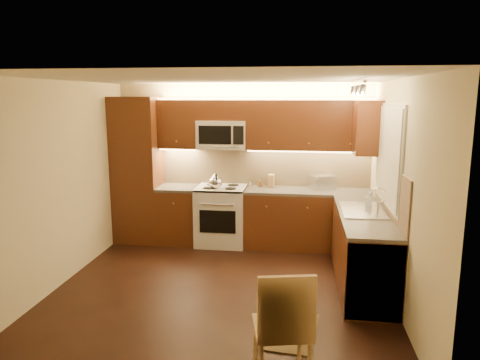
# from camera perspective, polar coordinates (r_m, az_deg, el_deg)

# --- Properties ---
(floor) EXTENTS (4.00, 4.00, 0.01)m
(floor) POSITION_cam_1_polar(r_m,az_deg,el_deg) (5.60, -2.35, -13.68)
(floor) COLOR black
(floor) RESTS_ON ground
(ceiling) EXTENTS (4.00, 4.00, 0.01)m
(ceiling) POSITION_cam_1_polar(r_m,az_deg,el_deg) (5.11, -2.57, 12.79)
(ceiling) COLOR beige
(ceiling) RESTS_ON ground
(wall_back) EXTENTS (4.00, 0.01, 2.50)m
(wall_back) POSITION_cam_1_polar(r_m,az_deg,el_deg) (7.16, 0.38, 2.16)
(wall_back) COLOR beige
(wall_back) RESTS_ON ground
(wall_front) EXTENTS (4.00, 0.01, 2.50)m
(wall_front) POSITION_cam_1_polar(r_m,az_deg,el_deg) (3.33, -8.61, -8.03)
(wall_front) COLOR beige
(wall_front) RESTS_ON ground
(wall_left) EXTENTS (0.01, 4.00, 2.50)m
(wall_left) POSITION_cam_1_polar(r_m,az_deg,el_deg) (5.90, -21.94, -0.46)
(wall_left) COLOR beige
(wall_left) RESTS_ON ground
(wall_right) EXTENTS (0.01, 4.00, 2.50)m
(wall_right) POSITION_cam_1_polar(r_m,az_deg,el_deg) (5.25, 19.59, -1.61)
(wall_right) COLOR beige
(wall_right) RESTS_ON ground
(pantry) EXTENTS (0.70, 0.60, 2.30)m
(pantry) POSITION_cam_1_polar(r_m,az_deg,el_deg) (7.29, -12.91, 1.25)
(pantry) COLOR #451B0E
(pantry) RESTS_ON floor
(base_cab_back_left) EXTENTS (0.62, 0.60, 0.86)m
(base_cab_back_left) POSITION_cam_1_polar(r_m,az_deg,el_deg) (7.23, -7.76, -4.48)
(base_cab_back_left) COLOR #451B0E
(base_cab_back_left) RESTS_ON floor
(counter_back_left) EXTENTS (0.62, 0.60, 0.04)m
(counter_back_left) POSITION_cam_1_polar(r_m,az_deg,el_deg) (7.13, -7.85, -0.99)
(counter_back_left) COLOR #3A3735
(counter_back_left) RESTS_ON base_cab_back_left
(base_cab_back_right) EXTENTS (1.92, 0.60, 0.86)m
(base_cab_back_right) POSITION_cam_1_polar(r_m,az_deg,el_deg) (6.98, 8.58, -5.07)
(base_cab_back_right) COLOR #451B0E
(base_cab_back_right) RESTS_ON floor
(counter_back_right) EXTENTS (1.92, 0.60, 0.04)m
(counter_back_right) POSITION_cam_1_polar(r_m,az_deg,el_deg) (6.87, 8.68, -1.45)
(counter_back_right) COLOR #3A3735
(counter_back_right) RESTS_ON base_cab_back_right
(base_cab_right) EXTENTS (0.60, 2.00, 0.86)m
(base_cab_right) POSITION_cam_1_polar(r_m,az_deg,el_deg) (5.79, 15.34, -8.66)
(base_cab_right) COLOR #451B0E
(base_cab_right) RESTS_ON floor
(counter_right) EXTENTS (0.60, 2.00, 0.04)m
(counter_right) POSITION_cam_1_polar(r_m,az_deg,el_deg) (5.66, 15.57, -4.36)
(counter_right) COLOR #3A3735
(counter_right) RESTS_ON base_cab_right
(dishwasher) EXTENTS (0.58, 0.60, 0.84)m
(dishwasher) POSITION_cam_1_polar(r_m,az_deg,el_deg) (5.14, 16.35, -11.22)
(dishwasher) COLOR silver
(dishwasher) RESTS_ON floor
(backsplash_back) EXTENTS (3.30, 0.02, 0.60)m
(backsplash_back) POSITION_cam_1_polar(r_m,az_deg,el_deg) (7.12, 3.17, 1.69)
(backsplash_back) COLOR tan
(backsplash_back) RESTS_ON wall_back
(backsplash_right) EXTENTS (0.02, 2.00, 0.60)m
(backsplash_right) POSITION_cam_1_polar(r_m,az_deg,el_deg) (5.64, 18.65, -1.25)
(backsplash_right) COLOR tan
(backsplash_right) RESTS_ON wall_right
(upper_cab_back_left) EXTENTS (0.62, 0.35, 0.75)m
(upper_cab_back_left) POSITION_cam_1_polar(r_m,az_deg,el_deg) (7.12, -7.78, 7.08)
(upper_cab_back_left) COLOR #451B0E
(upper_cab_back_left) RESTS_ON wall_back
(upper_cab_back_right) EXTENTS (1.92, 0.35, 0.75)m
(upper_cab_back_right) POSITION_cam_1_polar(r_m,az_deg,el_deg) (6.86, 8.90, 6.92)
(upper_cab_back_right) COLOR #451B0E
(upper_cab_back_right) RESTS_ON wall_back
(upper_cab_bridge) EXTENTS (0.76, 0.35, 0.31)m
(upper_cab_bridge) POSITION_cam_1_polar(r_m,az_deg,el_deg) (6.96, -2.28, 8.90)
(upper_cab_bridge) COLOR #451B0E
(upper_cab_bridge) RESTS_ON wall_back
(upper_cab_right_corner) EXTENTS (0.35, 0.50, 0.75)m
(upper_cab_right_corner) POSITION_cam_1_polar(r_m,az_deg,el_deg) (6.50, 15.94, 6.43)
(upper_cab_right_corner) COLOR #451B0E
(upper_cab_right_corner) RESTS_ON wall_right
(stove) EXTENTS (0.76, 0.65, 0.92)m
(stove) POSITION_cam_1_polar(r_m,az_deg,el_deg) (7.05, -2.39, -4.54)
(stove) COLOR silver
(stove) RESTS_ON floor
(microwave) EXTENTS (0.76, 0.38, 0.44)m
(microwave) POSITION_cam_1_polar(r_m,az_deg,el_deg) (6.96, -2.28, 5.81)
(microwave) COLOR silver
(microwave) RESTS_ON wall_back
(window_frame) EXTENTS (0.03, 1.44, 1.24)m
(window_frame) POSITION_cam_1_polar(r_m,az_deg,el_deg) (5.72, 18.56, 2.98)
(window_frame) COLOR silver
(window_frame) RESTS_ON wall_right
(window_blinds) EXTENTS (0.02, 1.36, 1.16)m
(window_blinds) POSITION_cam_1_polar(r_m,az_deg,el_deg) (5.72, 18.37, 2.99)
(window_blinds) COLOR silver
(window_blinds) RESTS_ON wall_right
(sink) EXTENTS (0.52, 0.86, 0.15)m
(sink) POSITION_cam_1_polar(r_m,az_deg,el_deg) (5.78, 15.42, -3.06)
(sink) COLOR silver
(sink) RESTS_ON counter_right
(faucet) EXTENTS (0.20, 0.04, 0.30)m
(faucet) POSITION_cam_1_polar(r_m,az_deg,el_deg) (5.79, 17.22, -2.37)
(faucet) COLOR silver
(faucet) RESTS_ON counter_right
(track_light_bar) EXTENTS (0.04, 1.20, 0.03)m
(track_light_bar) POSITION_cam_1_polar(r_m,az_deg,el_deg) (5.46, 14.82, 11.90)
(track_light_bar) COLOR silver
(track_light_bar) RESTS_ON ceiling
(kettle) EXTENTS (0.28, 0.28, 0.25)m
(kettle) POSITION_cam_1_polar(r_m,az_deg,el_deg) (6.80, -3.15, -0.06)
(kettle) COLOR silver
(kettle) RESTS_ON stove
(toaster_oven) EXTENTS (0.44, 0.39, 0.22)m
(toaster_oven) POSITION_cam_1_polar(r_m,az_deg,el_deg) (6.96, 10.44, -0.27)
(toaster_oven) COLOR silver
(toaster_oven) RESTS_ON counter_back_right
(knife_block) EXTENTS (0.09, 0.15, 0.20)m
(knife_block) POSITION_cam_1_polar(r_m,az_deg,el_deg) (7.01, 3.99, -0.11)
(knife_block) COLOR olive
(knife_block) RESTS_ON counter_back_right
(spice_jar_a) EXTENTS (0.05, 0.05, 0.09)m
(spice_jar_a) POSITION_cam_1_polar(r_m,az_deg,el_deg) (7.04, 1.34, -0.49)
(spice_jar_a) COLOR silver
(spice_jar_a) RESTS_ON counter_back_right
(spice_jar_b) EXTENTS (0.05, 0.05, 0.09)m
(spice_jar_b) POSITION_cam_1_polar(r_m,az_deg,el_deg) (7.02, 2.66, -0.54)
(spice_jar_b) COLOR brown
(spice_jar_b) RESTS_ON counter_back_right
(spice_jar_c) EXTENTS (0.04, 0.04, 0.09)m
(spice_jar_c) POSITION_cam_1_polar(r_m,az_deg,el_deg) (7.12, 1.41, -0.40)
(spice_jar_c) COLOR silver
(spice_jar_c) RESTS_ON counter_back_right
(spice_jar_d) EXTENTS (0.05, 0.05, 0.10)m
(spice_jar_d) POSITION_cam_1_polar(r_m,az_deg,el_deg) (7.10, 2.45, -0.36)
(spice_jar_d) COLOR #A67931
(spice_jar_d) RESTS_ON counter_back_right
(soap_bottle) EXTENTS (0.10, 0.11, 0.20)m
(soap_bottle) POSITION_cam_1_polar(r_m,az_deg,el_deg) (5.98, 16.12, -2.40)
(soap_bottle) COLOR silver
(soap_bottle) RESTS_ON counter_right
(rug) EXTENTS (0.63, 0.87, 0.01)m
(rug) POSITION_cam_1_polar(r_m,az_deg,el_deg) (4.72, 6.21, -18.58)
(rug) COLOR black
(rug) RESTS_ON floor
(dining_chair) EXTENTS (0.53, 0.53, 1.00)m
(dining_chair) POSITION_cam_1_polar(r_m,az_deg,el_deg) (3.79, 5.35, -17.93)
(dining_chair) COLOR olive
(dining_chair) RESTS_ON floor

